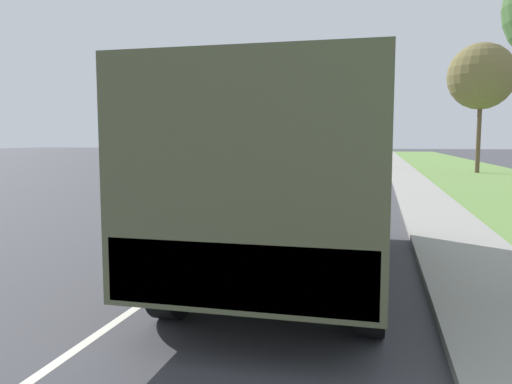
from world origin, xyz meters
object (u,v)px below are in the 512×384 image
car_second_ahead (359,161)px  car_third_ahead (363,155)px  car_nearest_ahead (269,172)px  car_farthest_ahead (345,150)px  car_fourth_ahead (368,153)px  military_truck (297,172)px

car_second_ahead → car_third_ahead: size_ratio=1.08×
car_nearest_ahead → car_farthest_ahead: bearing=89.8°
car_fourth_ahead → military_truck: bearing=-90.1°
car_third_ahead → car_fourth_ahead: 8.02m
car_fourth_ahead → car_third_ahead: bearing=-91.8°
car_third_ahead → car_farthest_ahead: 24.47m
military_truck → car_third_ahead: (-0.20, 39.71, -0.89)m
military_truck → car_nearest_ahead: size_ratio=1.47×
car_fourth_ahead → car_nearest_ahead: bearing=-96.3°
military_truck → car_third_ahead: military_truck is taller
car_fourth_ahead → car_farthest_ahead: 16.61m
car_fourth_ahead → car_farthest_ahead: (-3.48, 16.24, -0.02)m
car_nearest_ahead → car_fourth_ahead: car_fourth_ahead is taller
car_nearest_ahead → car_farthest_ahead: size_ratio=1.05×
car_second_ahead → car_third_ahead: bearing=90.1°
car_second_ahead → car_farthest_ahead: bearing=95.3°
military_truck → car_nearest_ahead: (-3.63, 14.60, -0.94)m
car_second_ahead → car_third_ahead: car_third_ahead is taller
military_truck → car_fourth_ahead: military_truck is taller
car_nearest_ahead → car_farthest_ahead: 49.36m
car_fourth_ahead → car_second_ahead: bearing=-90.7°
car_nearest_ahead → car_second_ahead: (3.46, 14.06, -0.05)m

